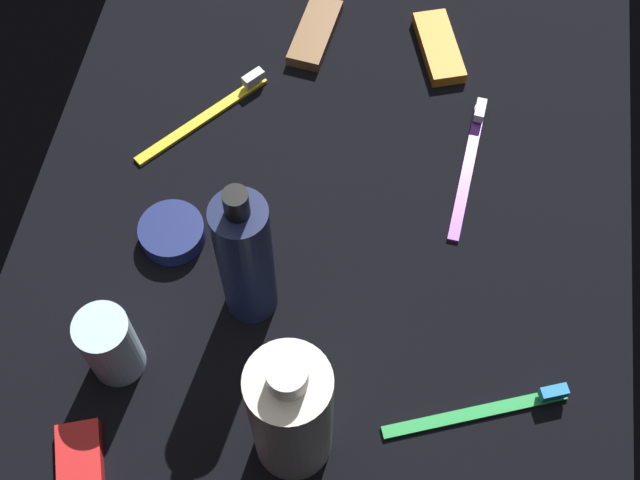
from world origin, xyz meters
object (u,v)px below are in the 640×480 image
toothbrush_green (487,409)px  snack_bar_red (81,479)px  lotion_bottle (245,259)px  deodorant_stick (110,345)px  toothbrush_purple (469,161)px  snack_bar_brown (315,33)px  toothbrush_yellow (210,112)px  cream_tin_left (172,233)px  snack_bar_orange (439,47)px  bodywash_bottle (291,414)px

toothbrush_green → snack_bar_red: (12.55, -35.69, 0.14)cm
lotion_bottle → deodorant_stick: lotion_bottle is taller
toothbrush_purple → snack_bar_brown: 24.94cm
toothbrush_yellow → cream_tin_left: size_ratio=2.13×
snack_bar_red → cream_tin_left: bearing=155.9°
deodorant_stick → toothbrush_yellow: bearing=176.2°
toothbrush_green → snack_bar_brown: toothbrush_green is taller
lotion_bottle → snack_bar_orange: 39.53cm
deodorant_stick → toothbrush_green: 35.71cm
bodywash_bottle → toothbrush_yellow: bearing=-155.6°
toothbrush_yellow → toothbrush_purple: bearing=86.5°
toothbrush_green → snack_bar_brown: size_ratio=1.65×
toothbrush_purple → snack_bar_orange: bearing=-162.4°
toothbrush_purple → toothbrush_yellow: same height
deodorant_stick → snack_bar_red: (11.65, -0.20, -3.72)cm
lotion_bottle → snack_bar_brown: (-35.33, 0.47, -8.28)cm
toothbrush_purple → cream_tin_left: (14.37, -29.82, 0.46)cm
deodorant_stick → toothbrush_green: (-0.90, 35.49, -3.86)cm
lotion_bottle → snack_bar_brown: lotion_bottle is taller
cream_tin_left → lotion_bottle: bearing=59.3°
bodywash_bottle → cream_tin_left: bodywash_bottle is taller
toothbrush_green → toothbrush_yellow: (-29.59, -33.48, 0.00)cm
toothbrush_green → cream_tin_left: (-13.42, -33.74, 0.46)cm
toothbrush_yellow → toothbrush_green: bearing=48.5°
toothbrush_purple → snack_bar_orange: 16.17cm
toothbrush_yellow → deodorant_stick: bearing=-3.8°
toothbrush_yellow → cream_tin_left: same height
snack_bar_orange → toothbrush_yellow: bearing=-80.9°
toothbrush_purple → cream_tin_left: bearing=-64.3°
toothbrush_green → snack_bar_orange: bearing=-168.5°
toothbrush_purple → lotion_bottle: bearing=-45.2°
snack_bar_orange → snack_bar_brown: 14.85cm
snack_bar_brown → cream_tin_left: cream_tin_left is taller
snack_bar_red → snack_bar_brown: size_ratio=1.00×
toothbrush_purple → snack_bar_red: toothbrush_purple is taller
lotion_bottle → snack_bar_red: size_ratio=1.95×
deodorant_stick → snack_bar_brown: deodorant_stick is taller
deodorant_stick → snack_bar_orange: size_ratio=0.86×
snack_bar_red → toothbrush_purple: bearing=122.0°
snack_bar_brown → cream_tin_left: (29.62, -10.09, 0.31)cm
snack_bar_red → snack_bar_brown: bearing=148.0°
deodorant_stick → toothbrush_yellow: (-30.49, 2.00, -3.86)cm
lotion_bottle → snack_bar_brown: 36.29cm
toothbrush_purple → bodywash_bottle: bearing=-21.8°
toothbrush_green → snack_bar_brown: bearing=-151.2°
bodywash_bottle → toothbrush_green: (-5.88, 17.40, -8.19)cm
lotion_bottle → toothbrush_purple: size_ratio=1.13×
toothbrush_yellow → snack_bar_red: toothbrush_yellow is taller
deodorant_stick → snack_bar_brown: size_ratio=0.86×
lotion_bottle → toothbrush_yellow: lotion_bottle is taller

